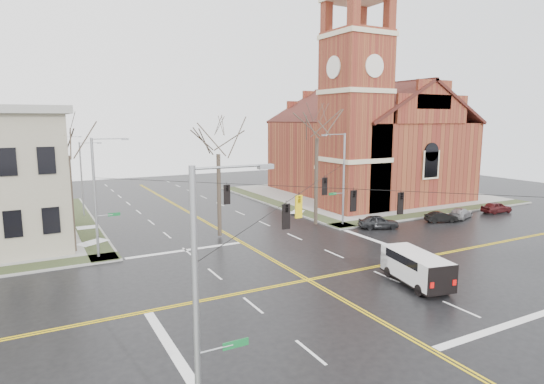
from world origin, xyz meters
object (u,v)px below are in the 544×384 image
streetlight_north_b (68,161)px  parked_car_a (378,222)px  parked_car_c (460,213)px  parked_car_d (496,207)px  signal_pole_ne (342,176)px  tree_nw_near (218,149)px  streetlight_north_a (83,176)px  tree_ne (317,132)px  cargo_van (414,265)px  parked_car_b (441,217)px  church (363,135)px  signal_pole_nw (97,194)px  tree_nw_far (67,149)px  signal_pole_sw (201,302)px

streetlight_north_b → parked_car_a: 46.31m
parked_car_c → parked_car_d: (6.01, 0.05, 0.07)m
signal_pole_ne → tree_nw_near: 12.78m
streetlight_north_a → tree_ne: bearing=-37.5°
signal_pole_ne → cargo_van: size_ratio=1.60×
parked_car_b → streetlight_north_a: bearing=76.3°
parked_car_c → parked_car_d: size_ratio=1.05×
church → signal_pole_nw: 38.61m
parked_car_d → tree_nw_far: 44.63m
cargo_van → tree_nw_near: 19.31m
cargo_van → parked_car_d: bearing=36.9°
parked_car_b → tree_nw_far: size_ratio=0.29×
parked_car_a → parked_car_d: 16.86m
cargo_van → tree_nw_far: bearing=147.7°
signal_pole_nw → streetlight_north_b: (0.67, 36.50, -0.48)m
streetlight_north_a → parked_car_c: streetlight_north_a is taller
parked_car_d → tree_nw_near: (-31.63, 4.80, 7.32)m
parked_car_d → signal_pole_ne: bearing=84.8°
signal_pole_ne → parked_car_c: bearing=-13.8°
tree_ne → parked_car_b: bearing=-21.8°
streetlight_north_b → tree_nw_near: size_ratio=0.73×
streetlight_north_b → church: bearing=-33.2°
signal_pole_nw → streetlight_north_b: 36.51m
signal_pole_nw → parked_car_c: 36.36m
parked_car_b → parked_car_a: bearing=101.4°
parked_car_a → tree_nw_near: tree_nw_near is taller
signal_pole_sw → parked_car_b: signal_pole_sw is taller
parked_car_b → tree_ne: bearing=86.5°
church → signal_pole_ne: size_ratio=3.06×
streetlight_north_a → parked_car_c: (35.28, -19.77, -3.90)m
streetlight_north_b → cargo_van: size_ratio=1.42×
signal_pole_sw → streetlight_north_b: size_ratio=1.12×
cargo_van → tree_nw_far: 26.66m
streetlight_north_a → parked_car_d: streetlight_north_a is taller
church → tree_nw_far: 39.26m
streetlight_north_a → tree_nw_far: size_ratio=0.70×
parked_car_b → cargo_van: bearing=145.0°
tree_nw_far → streetlight_north_a: bearing=80.6°
signal_pole_nw → cargo_van: (17.00, -15.24, -3.75)m
signal_pole_nw → signal_pole_sw: 23.00m
church → tree_nw_far: (-37.74, -10.82, -0.21)m
signal_pole_nw → parked_car_b: size_ratio=2.77×
streetlight_north_b → parked_car_c: bearing=-48.4°
signal_pole_nw → parked_car_a: signal_pole_nw is taller
signal_pole_ne → streetlight_north_b: size_ratio=1.12×
church → tree_ne: size_ratio=2.15×
streetlight_north_a → cargo_van: (16.33, -31.74, -3.27)m
streetlight_north_a → tree_nw_far: tree_nw_far is taller
tree_nw_near → parked_car_a: bearing=-16.0°
cargo_van → parked_car_c: 22.42m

